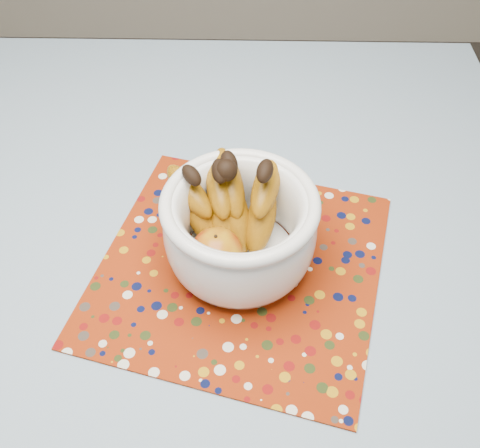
{
  "coord_description": "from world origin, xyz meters",
  "views": [
    {
      "loc": [
        0.13,
        -0.59,
        1.48
      ],
      "look_at": [
        0.12,
        -0.02,
        0.85
      ],
      "focal_mm": 42.0,
      "sensor_mm": 36.0,
      "label": 1
    }
  ],
  "objects": [
    {
      "name": "table",
      "position": [
        0.0,
        0.0,
        0.67
      ],
      "size": [
        1.2,
        1.2,
        0.75
      ],
      "color": "brown",
      "rests_on": "ground"
    },
    {
      "name": "placemat",
      "position": [
        0.12,
        -0.04,
        0.76
      ],
      "size": [
        0.53,
        0.53,
        0.0
      ],
      "primitive_type": "cube",
      "rotation": [
        0.0,
        0.0,
        -0.26
      ],
      "color": "maroon",
      "rests_on": "tablecloth"
    },
    {
      "name": "tablecloth",
      "position": [
        0.0,
        0.0,
        0.76
      ],
      "size": [
        1.32,
        1.32,
        0.01
      ],
      "primitive_type": "cube",
      "color": "#6081A0",
      "rests_on": "table"
    },
    {
      "name": "fruit_bowl",
      "position": [
        0.11,
        -0.01,
        0.85
      ],
      "size": [
        0.27,
        0.25,
        0.18
      ],
      "color": "white",
      "rests_on": "placemat"
    }
  ]
}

